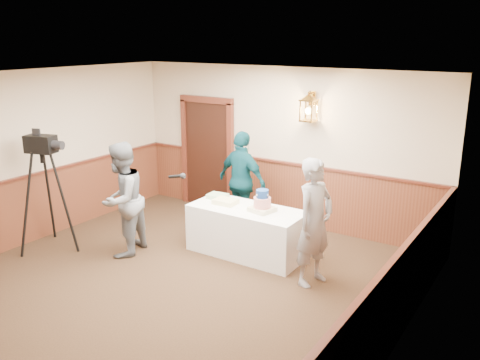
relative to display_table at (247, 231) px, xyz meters
The scene contains 10 objects.
ground 1.96m from the display_table, 98.87° to the right, with size 7.00×7.00×0.00m, color #311F13.
room_shell 1.88m from the display_table, 103.63° to the right, with size 6.02×7.02×2.81m.
display_table is the anchor object (origin of this frame).
tiered_cake 0.57m from the display_table, ahead, with size 0.39×0.39×0.34m.
sheet_cake_yellow 0.58m from the display_table, behind, with size 0.36×0.27×0.07m, color #F5FD97.
sheet_cake_green 0.80m from the display_table, 166.70° to the left, with size 0.30×0.24×0.07m, color #96C68B.
interviewer 1.99m from the display_table, 147.04° to the right, with size 1.59×1.00×1.78m.
baker 1.41m from the display_table, 14.16° to the right, with size 0.65×0.42×1.77m, color gray.
assistant_p 1.19m from the display_table, 126.80° to the left, with size 1.02×0.43×1.75m, color #0D414C.
tv_camera_rig 3.19m from the display_table, 150.62° to the right, with size 0.73×0.68×1.85m.
Camera 1 is at (4.23, -4.34, 3.31)m, focal length 38.00 mm.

